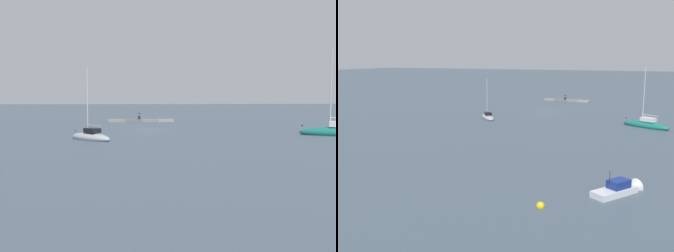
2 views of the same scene
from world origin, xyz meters
The scene contains 6 objects.
ground_plane centered at (0.00, 0.00, 0.00)m, with size 500.00×500.00×0.00m, color #475666.
seawall_pier centered at (0.00, -19.20, 0.26)m, with size 11.78×1.46×0.53m.
person_seated_dark_left centered at (0.35, -19.10, 0.78)m, with size 0.40×0.61×0.73m.
umbrella_open_navy centered at (0.35, -19.14, 1.62)m, with size 1.11×1.11×1.25m.
sailboat_teal_near centered at (-21.38, 11.59, 0.40)m, with size 8.38×5.94×10.30m.
sailboat_grey_mid centered at (6.59, 14.05, 0.30)m, with size 5.28×5.89×7.75m.
Camera 1 is at (3.18, 60.10, 4.36)m, focal length 46.99 mm.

